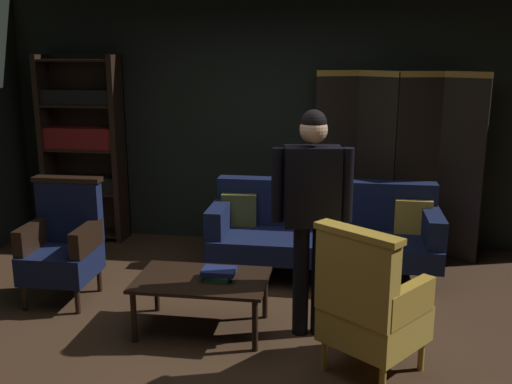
% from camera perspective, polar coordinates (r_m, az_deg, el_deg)
% --- Properties ---
extents(ground_plane, '(10.00, 10.00, 0.00)m').
position_cam_1_polar(ground_plane, '(4.51, -1.55, -14.28)').
color(ground_plane, '#3D2819').
extents(back_wall, '(7.20, 0.10, 2.80)m').
position_cam_1_polar(back_wall, '(6.44, 2.19, 7.36)').
color(back_wall, black).
rests_on(back_wall, ground_plane).
extents(folding_screen, '(1.67, 0.40, 1.90)m').
position_cam_1_polar(folding_screen, '(6.19, 13.40, 2.85)').
color(folding_screen, black).
rests_on(folding_screen, ground_plane).
extents(bookshelf, '(0.90, 0.32, 2.05)m').
position_cam_1_polar(bookshelf, '(6.82, -16.39, 4.35)').
color(bookshelf, black).
rests_on(bookshelf, ground_plane).
extents(velvet_couch, '(2.12, 0.78, 0.88)m').
position_cam_1_polar(velvet_couch, '(5.62, 6.55, -3.58)').
color(velvet_couch, black).
rests_on(velvet_couch, ground_plane).
extents(coffee_table, '(1.00, 0.64, 0.42)m').
position_cam_1_polar(coffee_table, '(4.55, -5.27, -8.85)').
color(coffee_table, black).
rests_on(coffee_table, ground_plane).
extents(armchair_gilt_accent, '(0.81, 0.81, 1.04)m').
position_cam_1_polar(armchair_gilt_accent, '(3.97, 10.94, -10.73)').
color(armchair_gilt_accent, '#B78E33').
rests_on(armchair_gilt_accent, ground_plane).
extents(armchair_wing_left, '(0.60, 0.58, 1.04)m').
position_cam_1_polar(armchair_wing_left, '(5.31, -18.14, -4.79)').
color(armchair_wing_left, black).
rests_on(armchair_wing_left, ground_plane).
extents(standing_figure, '(0.58, 0.27, 1.70)m').
position_cam_1_polar(standing_figure, '(4.28, 5.43, -1.08)').
color(standing_figure, black).
rests_on(standing_figure, ground_plane).
extents(book_green_cloth, '(0.21, 0.20, 0.04)m').
position_cam_1_polar(book_green_cloth, '(4.49, -3.61, -8.17)').
color(book_green_cloth, '#1E4C28').
rests_on(book_green_cloth, coffee_table).
extents(book_navy_cloth, '(0.25, 0.18, 0.04)m').
position_cam_1_polar(book_navy_cloth, '(4.48, -3.62, -7.69)').
color(book_navy_cloth, navy).
rests_on(book_navy_cloth, book_green_cloth).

